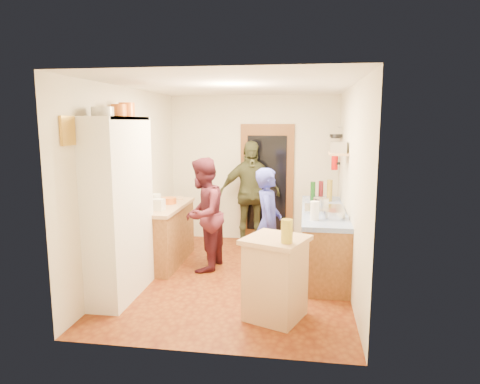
% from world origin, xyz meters
% --- Properties ---
extents(floor, '(3.00, 4.00, 0.02)m').
position_xyz_m(floor, '(0.00, 0.00, -0.01)').
color(floor, brown).
rests_on(floor, ground).
extents(ceiling, '(3.00, 4.00, 0.02)m').
position_xyz_m(ceiling, '(0.00, 0.00, 2.61)').
color(ceiling, silver).
rests_on(ceiling, ground).
extents(wall_back, '(3.00, 0.02, 2.60)m').
position_xyz_m(wall_back, '(0.00, 2.01, 1.30)').
color(wall_back, beige).
rests_on(wall_back, ground).
extents(wall_front, '(3.00, 0.02, 2.60)m').
position_xyz_m(wall_front, '(0.00, -2.01, 1.30)').
color(wall_front, beige).
rests_on(wall_front, ground).
extents(wall_left, '(0.02, 4.00, 2.60)m').
position_xyz_m(wall_left, '(-1.51, 0.00, 1.30)').
color(wall_left, beige).
rests_on(wall_left, ground).
extents(wall_right, '(0.02, 4.00, 2.60)m').
position_xyz_m(wall_right, '(1.51, 0.00, 1.30)').
color(wall_right, beige).
rests_on(wall_right, ground).
extents(door_frame, '(0.95, 0.06, 2.10)m').
position_xyz_m(door_frame, '(0.25, 1.97, 1.05)').
color(door_frame, brown).
rests_on(door_frame, ground).
extents(door_glass, '(0.70, 0.02, 1.70)m').
position_xyz_m(door_glass, '(0.25, 1.94, 1.05)').
color(door_glass, black).
rests_on(door_glass, door_frame).
extents(hutch_body, '(0.40, 1.20, 2.20)m').
position_xyz_m(hutch_body, '(-1.30, -0.80, 1.10)').
color(hutch_body, white).
rests_on(hutch_body, ground).
extents(hutch_top_shelf, '(0.40, 1.14, 0.04)m').
position_xyz_m(hutch_top_shelf, '(-1.30, -0.80, 2.18)').
color(hutch_top_shelf, white).
rests_on(hutch_top_shelf, hutch_body).
extents(plate_stack, '(0.24, 0.24, 0.10)m').
position_xyz_m(plate_stack, '(-1.30, -1.13, 2.25)').
color(plate_stack, white).
rests_on(plate_stack, hutch_top_shelf).
extents(orange_pot_a, '(0.18, 0.18, 0.15)m').
position_xyz_m(orange_pot_a, '(-1.30, -0.71, 2.27)').
color(orange_pot_a, orange).
rests_on(orange_pot_a, hutch_top_shelf).
extents(orange_pot_b, '(0.20, 0.20, 0.17)m').
position_xyz_m(orange_pot_b, '(-1.30, -0.47, 2.29)').
color(orange_pot_b, orange).
rests_on(orange_pot_b, hutch_top_shelf).
extents(left_counter_base, '(0.60, 1.40, 0.85)m').
position_xyz_m(left_counter_base, '(-1.20, 0.45, 0.42)').
color(left_counter_base, '#9D6435').
rests_on(left_counter_base, ground).
extents(left_counter_top, '(0.64, 1.44, 0.05)m').
position_xyz_m(left_counter_top, '(-1.20, 0.45, 0.88)').
color(left_counter_top, tan).
rests_on(left_counter_top, left_counter_base).
extents(toaster, '(0.23, 0.17, 0.16)m').
position_xyz_m(toaster, '(-1.15, 0.08, 0.98)').
color(toaster, white).
rests_on(toaster, left_counter_top).
extents(kettle, '(0.19, 0.19, 0.19)m').
position_xyz_m(kettle, '(-1.25, 0.30, 1.00)').
color(kettle, white).
rests_on(kettle, left_counter_top).
extents(orange_bowl, '(0.21, 0.21, 0.09)m').
position_xyz_m(orange_bowl, '(-1.12, 0.58, 0.95)').
color(orange_bowl, orange).
rests_on(orange_bowl, left_counter_top).
extents(chopping_board, '(0.35, 0.30, 0.02)m').
position_xyz_m(chopping_board, '(-1.18, 0.98, 0.91)').
color(chopping_board, tan).
rests_on(chopping_board, left_counter_top).
extents(right_counter_base, '(0.60, 2.20, 0.84)m').
position_xyz_m(right_counter_base, '(1.20, 0.50, 0.42)').
color(right_counter_base, '#9D6435').
rests_on(right_counter_base, ground).
extents(right_counter_top, '(0.62, 2.22, 0.06)m').
position_xyz_m(right_counter_top, '(1.20, 0.50, 0.87)').
color(right_counter_top, '#1741BD').
rests_on(right_counter_top, right_counter_base).
extents(hob, '(0.55, 0.58, 0.04)m').
position_xyz_m(hob, '(1.20, 0.43, 0.92)').
color(hob, silver).
rests_on(hob, right_counter_top).
extents(pot_on_hob, '(0.22, 0.22, 0.14)m').
position_xyz_m(pot_on_hob, '(1.15, 0.40, 1.01)').
color(pot_on_hob, silver).
rests_on(pot_on_hob, hob).
extents(bottle_a, '(0.09, 0.09, 0.31)m').
position_xyz_m(bottle_a, '(1.05, 1.15, 1.05)').
color(bottle_a, '#143F14').
rests_on(bottle_a, right_counter_top).
extents(bottle_b, '(0.08, 0.08, 0.30)m').
position_xyz_m(bottle_b, '(1.18, 1.27, 1.05)').
color(bottle_b, '#591419').
rests_on(bottle_b, right_counter_top).
extents(bottle_c, '(0.11, 0.11, 0.34)m').
position_xyz_m(bottle_c, '(1.31, 1.15, 1.07)').
color(bottle_c, olive).
rests_on(bottle_c, right_counter_top).
extents(paper_towel, '(0.14, 0.14, 0.24)m').
position_xyz_m(paper_towel, '(1.05, -0.22, 1.02)').
color(paper_towel, white).
rests_on(paper_towel, right_counter_top).
extents(mixing_bowl, '(0.34, 0.34, 0.11)m').
position_xyz_m(mixing_bowl, '(1.30, -0.10, 0.95)').
color(mixing_bowl, silver).
rests_on(mixing_bowl, right_counter_top).
extents(island_base, '(0.72, 0.72, 0.86)m').
position_xyz_m(island_base, '(0.62, -1.16, 0.43)').
color(island_base, tan).
rests_on(island_base, ground).
extents(island_top, '(0.81, 0.81, 0.05)m').
position_xyz_m(island_top, '(0.62, -1.16, 0.89)').
color(island_top, tan).
rests_on(island_top, island_base).
extents(cutting_board, '(0.43, 0.39, 0.02)m').
position_xyz_m(cutting_board, '(0.59, -1.10, 0.90)').
color(cutting_board, white).
rests_on(cutting_board, island_top).
extents(oil_jar, '(0.16, 0.16, 0.25)m').
position_xyz_m(oil_jar, '(0.74, -1.34, 1.03)').
color(oil_jar, '#AD9E2D').
rests_on(oil_jar, island_top).
extents(pan_rail, '(0.02, 0.65, 0.02)m').
position_xyz_m(pan_rail, '(1.46, 1.52, 2.05)').
color(pan_rail, silver).
rests_on(pan_rail, wall_right).
extents(pan_hang_a, '(0.18, 0.18, 0.05)m').
position_xyz_m(pan_hang_a, '(1.40, 1.35, 1.92)').
color(pan_hang_a, black).
rests_on(pan_hang_a, pan_rail).
extents(pan_hang_b, '(0.16, 0.16, 0.05)m').
position_xyz_m(pan_hang_b, '(1.40, 1.55, 1.90)').
color(pan_hang_b, black).
rests_on(pan_hang_b, pan_rail).
extents(pan_hang_c, '(0.17, 0.17, 0.05)m').
position_xyz_m(pan_hang_c, '(1.40, 1.75, 1.91)').
color(pan_hang_c, black).
rests_on(pan_hang_c, pan_rail).
extents(wall_shelf, '(0.26, 0.42, 0.03)m').
position_xyz_m(wall_shelf, '(1.37, 0.45, 1.70)').
color(wall_shelf, tan).
rests_on(wall_shelf, wall_right).
extents(radio, '(0.24, 0.32, 0.15)m').
position_xyz_m(radio, '(1.37, 0.45, 1.79)').
color(radio, silver).
rests_on(radio, wall_shelf).
extents(ext_bracket, '(0.06, 0.10, 0.04)m').
position_xyz_m(ext_bracket, '(1.47, 1.70, 1.45)').
color(ext_bracket, black).
rests_on(ext_bracket, wall_right).
extents(fire_extinguisher, '(0.11, 0.11, 0.32)m').
position_xyz_m(fire_extinguisher, '(1.41, 1.70, 1.50)').
color(fire_extinguisher, red).
rests_on(fire_extinguisher, wall_right).
extents(picture_frame, '(0.03, 0.25, 0.30)m').
position_xyz_m(picture_frame, '(-1.48, -1.55, 2.05)').
color(picture_frame, gold).
rests_on(picture_frame, wall_left).
extents(person_hob, '(0.39, 0.57, 1.53)m').
position_xyz_m(person_hob, '(0.47, 0.05, 0.76)').
color(person_hob, '#333AA8').
rests_on(person_hob, ground).
extents(person_left, '(0.71, 0.86, 1.64)m').
position_xyz_m(person_left, '(-0.49, 0.29, 0.82)').
color(person_left, '#491924').
rests_on(person_left, ground).
extents(person_back, '(1.15, 0.75, 1.82)m').
position_xyz_m(person_back, '(-0.00, 1.63, 0.91)').
color(person_back, '#383A21').
rests_on(person_back, ground).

